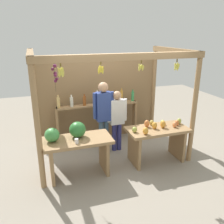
# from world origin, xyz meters

# --- Properties ---
(ground_plane) EXTENTS (12.00, 12.00, 0.00)m
(ground_plane) POSITION_xyz_m (0.00, 0.00, 0.00)
(ground_plane) COLOR gray
(ground_plane) RESTS_ON ground
(market_stall) EXTENTS (3.22, 1.90, 2.35)m
(market_stall) POSITION_xyz_m (-0.01, 0.42, 1.36)
(market_stall) COLOR #99754C
(market_stall) RESTS_ON ground
(fruit_counter_left) EXTENTS (1.30, 0.64, 1.07)m
(fruit_counter_left) POSITION_xyz_m (-0.91, -0.65, 0.67)
(fruit_counter_left) COLOR #99754C
(fruit_counter_left) RESTS_ON ground
(fruit_counter_right) EXTENTS (1.30, 0.64, 0.92)m
(fruit_counter_right) POSITION_xyz_m (0.85, -0.67, 0.58)
(fruit_counter_right) COLOR #99754C
(fruit_counter_right) RESTS_ON ground
(bottle_shelf_unit) EXTENTS (2.06, 0.22, 1.35)m
(bottle_shelf_unit) POSITION_xyz_m (-0.11, 0.67, 0.81)
(bottle_shelf_unit) COLOR #99754C
(bottle_shelf_unit) RESTS_ON ground
(vendor_man) EXTENTS (0.48, 0.23, 1.66)m
(vendor_man) POSITION_xyz_m (-0.11, 0.10, 1.00)
(vendor_man) COLOR #405972
(vendor_man) RESTS_ON ground
(vendor_woman) EXTENTS (0.48, 0.20, 1.45)m
(vendor_woman) POSITION_xyz_m (0.20, 0.06, 0.86)
(vendor_woman) COLOR navy
(vendor_woman) RESTS_ON ground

